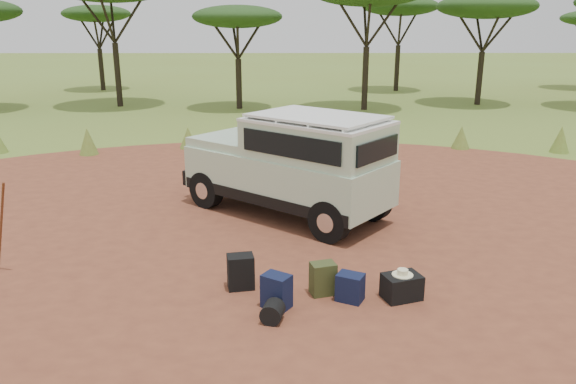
{
  "coord_description": "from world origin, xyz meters",
  "views": [
    {
      "loc": [
        0.17,
        -9.05,
        4.0
      ],
      "look_at": [
        0.24,
        0.86,
        1.0
      ],
      "focal_mm": 35.0,
      "sensor_mm": 36.0,
      "label": 1
    }
  ],
  "objects_px": {
    "backpack_navy": "(277,291)",
    "backpack_olive": "(323,279)",
    "duffel_navy": "(350,288)",
    "backpack_black": "(241,272)",
    "safari_vehicle": "(292,166)",
    "walking_staff": "(1,227)",
    "hard_case": "(402,287)"
  },
  "relations": [
    {
      "from": "safari_vehicle",
      "to": "backpack_black",
      "type": "xyz_separation_m",
      "value": [
        -0.85,
        -3.51,
        -0.8
      ]
    },
    {
      "from": "safari_vehicle",
      "to": "backpack_black",
      "type": "height_order",
      "value": "safari_vehicle"
    },
    {
      "from": "backpack_black",
      "to": "duffel_navy",
      "type": "relative_size",
      "value": 1.29
    },
    {
      "from": "backpack_navy",
      "to": "backpack_olive",
      "type": "height_order",
      "value": "backpack_navy"
    },
    {
      "from": "backpack_navy",
      "to": "walking_staff",
      "type": "bearing_deg",
      "value": -162.14
    },
    {
      "from": "backpack_olive",
      "to": "hard_case",
      "type": "xyz_separation_m",
      "value": [
        1.18,
        -0.16,
        -0.06
      ]
    },
    {
      "from": "safari_vehicle",
      "to": "backpack_olive",
      "type": "relative_size",
      "value": 9.11
    },
    {
      "from": "duffel_navy",
      "to": "safari_vehicle",
      "type": "bearing_deg",
      "value": 127.83
    },
    {
      "from": "backpack_olive",
      "to": "safari_vehicle",
      "type": "bearing_deg",
      "value": 80.22
    },
    {
      "from": "duffel_navy",
      "to": "hard_case",
      "type": "distance_m",
      "value": 0.79
    },
    {
      "from": "backpack_navy",
      "to": "backpack_black",
      "type": "bearing_deg",
      "value": 165.29
    },
    {
      "from": "backpack_black",
      "to": "hard_case",
      "type": "height_order",
      "value": "backpack_black"
    },
    {
      "from": "backpack_olive",
      "to": "duffel_navy",
      "type": "xyz_separation_m",
      "value": [
        0.39,
        -0.21,
        -0.04
      ]
    },
    {
      "from": "backpack_black",
      "to": "backpack_olive",
      "type": "xyz_separation_m",
      "value": [
        1.27,
        -0.21,
        -0.02
      ]
    },
    {
      "from": "safari_vehicle",
      "to": "walking_staff",
      "type": "distance_m",
      "value": 5.61
    },
    {
      "from": "backpack_olive",
      "to": "backpack_navy",
      "type": "bearing_deg",
      "value": -165.42
    },
    {
      "from": "safari_vehicle",
      "to": "backpack_olive",
      "type": "distance_m",
      "value": 3.83
    },
    {
      "from": "backpack_black",
      "to": "backpack_navy",
      "type": "bearing_deg",
      "value": -59.0
    },
    {
      "from": "safari_vehicle",
      "to": "duffel_navy",
      "type": "bearing_deg",
      "value": -39.24
    },
    {
      "from": "backpack_navy",
      "to": "backpack_olive",
      "type": "relative_size",
      "value": 1.01
    },
    {
      "from": "walking_staff",
      "to": "backpack_black",
      "type": "bearing_deg",
      "value": -68.37
    },
    {
      "from": "duffel_navy",
      "to": "hard_case",
      "type": "xyz_separation_m",
      "value": [
        0.78,
        0.06,
        -0.02
      ]
    },
    {
      "from": "walking_staff",
      "to": "duffel_navy",
      "type": "bearing_deg",
      "value": -70.01
    },
    {
      "from": "walking_staff",
      "to": "backpack_navy",
      "type": "relative_size",
      "value": 3.22
    },
    {
      "from": "duffel_navy",
      "to": "walking_staff",
      "type": "bearing_deg",
      "value": -164.36
    },
    {
      "from": "backpack_black",
      "to": "backpack_olive",
      "type": "bearing_deg",
      "value": -20.41
    },
    {
      "from": "backpack_black",
      "to": "walking_staff",
      "type": "bearing_deg",
      "value": 160.13
    },
    {
      "from": "hard_case",
      "to": "safari_vehicle",
      "type": "bearing_deg",
      "value": 93.64
    },
    {
      "from": "backpack_olive",
      "to": "walking_staff",
      "type": "bearing_deg",
      "value": 154.77
    },
    {
      "from": "walking_staff",
      "to": "backpack_olive",
      "type": "distance_m",
      "value": 5.31
    },
    {
      "from": "backpack_olive",
      "to": "duffel_navy",
      "type": "distance_m",
      "value": 0.45
    },
    {
      "from": "backpack_navy",
      "to": "duffel_navy",
      "type": "distance_m",
      "value": 1.11
    }
  ]
}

